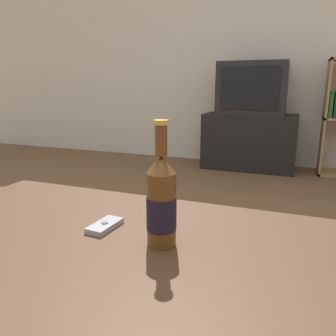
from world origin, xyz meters
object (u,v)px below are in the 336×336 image
tv_stand (249,142)px  television (252,88)px  cell_phone (105,226)px  beer_bottle (161,202)px

tv_stand → television: (0.00, -0.00, 0.51)m
cell_phone → television: bearing=94.0°
television → beer_bottle: bearing=-86.9°
tv_stand → cell_phone: (-0.02, -2.62, 0.18)m
beer_bottle → television: bearing=93.1°
beer_bottle → cell_phone: size_ratio=2.72×
beer_bottle → cell_phone: 0.19m
television → cell_phone: bearing=-90.5°
beer_bottle → cell_phone: bearing=170.1°
television → cell_phone: television is taller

